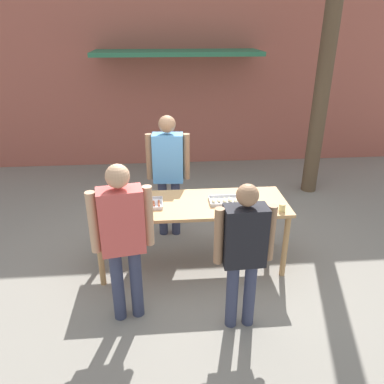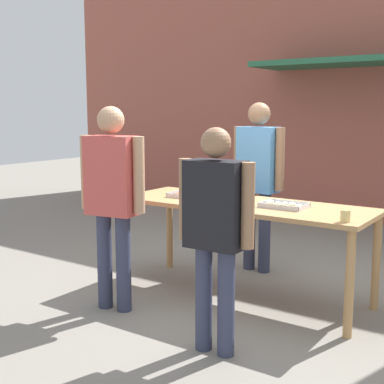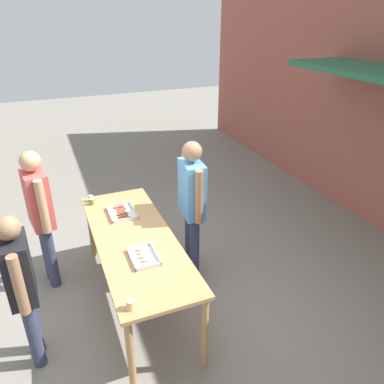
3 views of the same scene
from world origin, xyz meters
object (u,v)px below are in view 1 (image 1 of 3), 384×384
(person_customer_holding_hotdog, at_px, (122,232))
(food_tray_buns, at_px, (224,201))
(beer_cup, at_px, (282,208))
(person_server_behind_table, at_px, (168,166))
(condiment_jar_ketchup, at_px, (111,215))
(person_customer_with_cup, at_px, (244,247))
(food_tray_sausages, at_px, (146,204))
(condiment_jar_mustard, at_px, (102,215))

(person_customer_holding_hotdog, bearing_deg, food_tray_buns, -151.61)
(beer_cup, height_order, person_server_behind_table, person_server_behind_table)
(food_tray_buns, distance_m, condiment_jar_ketchup, 1.40)
(person_customer_holding_hotdog, height_order, person_customer_with_cup, person_customer_holding_hotdog)
(beer_cup, relative_size, person_customer_holding_hotdog, 0.05)
(condiment_jar_ketchup, distance_m, person_customer_with_cup, 1.60)
(beer_cup, xyz_separation_m, person_customer_holding_hotdog, (-1.81, -0.62, 0.12))
(person_server_behind_table, height_order, person_customer_holding_hotdog, person_server_behind_table)
(condiment_jar_ketchup, height_order, beer_cup, beer_cup)
(person_customer_holding_hotdog, distance_m, person_customer_with_cup, 1.20)
(person_server_behind_table, height_order, person_customer_with_cup, person_server_behind_table)
(food_tray_sausages, distance_m, person_customer_holding_hotdog, 0.94)
(condiment_jar_mustard, bearing_deg, food_tray_sausages, 31.25)
(food_tray_sausages, xyz_separation_m, person_server_behind_table, (0.30, 0.81, 0.18))
(beer_cup, bearing_deg, food_tray_sausages, 169.87)
(beer_cup, height_order, person_customer_holding_hotdog, person_customer_holding_hotdog)
(person_server_behind_table, xyz_separation_m, person_customer_holding_hotdog, (-0.49, -1.72, -0.03))
(condiment_jar_ketchup, bearing_deg, food_tray_sausages, 37.52)
(beer_cup, xyz_separation_m, person_server_behind_table, (-1.32, 1.10, 0.15))
(person_server_behind_table, relative_size, person_customer_holding_hotdog, 1.02)
(person_customer_holding_hotdog, bearing_deg, condiment_jar_mustard, -74.55)
(condiment_jar_mustard, bearing_deg, person_customer_with_cup, -29.73)
(food_tray_sausages, xyz_separation_m, food_tray_buns, (0.97, 0.00, 0.01))
(food_tray_buns, bearing_deg, person_customer_with_cup, -89.76)
(beer_cup, bearing_deg, person_customer_holding_hotdog, -161.05)
(food_tray_buns, bearing_deg, beer_cup, -24.43)
(person_customer_with_cup, bearing_deg, food_tray_sausages, -51.10)
(beer_cup, bearing_deg, food_tray_buns, 155.57)
(food_tray_sausages, distance_m, condiment_jar_ketchup, 0.49)
(person_server_behind_table, bearing_deg, food_tray_buns, -45.72)
(condiment_jar_ketchup, relative_size, person_server_behind_table, 0.04)
(food_tray_sausages, height_order, person_customer_holding_hotdog, person_customer_holding_hotdog)
(beer_cup, bearing_deg, condiment_jar_mustard, -179.86)
(condiment_jar_mustard, height_order, person_customer_holding_hotdog, person_customer_holding_hotdog)
(food_tray_buns, xyz_separation_m, condiment_jar_mustard, (-1.46, -0.30, 0.02))
(condiment_jar_mustard, relative_size, person_customer_with_cup, 0.05)
(food_tray_sausages, height_order, person_server_behind_table, person_server_behind_table)
(food_tray_buns, bearing_deg, condiment_jar_mustard, -168.48)
(food_tray_buns, height_order, person_customer_with_cup, person_customer_with_cup)
(person_server_behind_table, distance_m, person_customer_with_cup, 2.05)
(food_tray_sausages, relative_size, person_server_behind_table, 0.23)
(food_tray_sausages, height_order, condiment_jar_mustard, condiment_jar_mustard)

